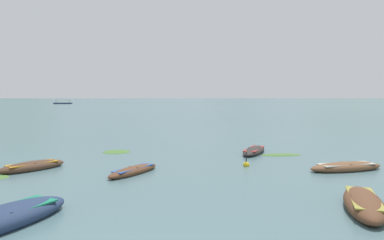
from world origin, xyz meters
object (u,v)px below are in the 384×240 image
(rowboat_5, at_px, (346,167))
(mooring_buoy, at_px, (246,165))
(rowboat_4, at_px, (32,166))
(rowboat_2, at_px, (254,151))
(rowboat_1, at_px, (364,204))
(ferry_0, at_px, (63,103))
(rowboat_0, at_px, (134,171))
(rowboat_3, at_px, (1,219))

(rowboat_5, xyz_separation_m, mooring_buoy, (-5.20, 0.87, -0.08))
(mooring_buoy, bearing_deg, rowboat_4, -173.34)
(rowboat_4, height_order, mooring_buoy, mooring_buoy)
(rowboat_2, distance_m, mooring_buoy, 4.57)
(rowboat_1, height_order, ferry_0, ferry_0)
(rowboat_2, bearing_deg, rowboat_4, -155.49)
(ferry_0, bearing_deg, rowboat_1, -64.08)
(rowboat_2, relative_size, ferry_0, 0.42)
(rowboat_2, height_order, ferry_0, ferry_0)
(rowboat_2, height_order, rowboat_4, rowboat_4)
(rowboat_0, relative_size, rowboat_3, 0.74)
(rowboat_3, bearing_deg, ferry_0, 112.54)
(rowboat_4, bearing_deg, rowboat_0, -7.06)
(rowboat_4, bearing_deg, mooring_buoy, 6.66)
(rowboat_0, height_order, rowboat_4, rowboat_4)
(rowboat_2, relative_size, rowboat_3, 0.88)
(rowboat_1, height_order, mooring_buoy, mooring_buoy)
(rowboat_4, distance_m, ferry_0, 183.22)
(rowboat_2, bearing_deg, ferry_0, 116.94)
(rowboat_3, relative_size, ferry_0, 0.48)
(rowboat_2, height_order, rowboat_3, rowboat_3)
(rowboat_3, height_order, rowboat_5, rowboat_3)
(rowboat_4, bearing_deg, rowboat_1, -21.79)
(rowboat_3, height_order, ferry_0, ferry_0)
(rowboat_5, bearing_deg, ferry_0, 117.32)
(rowboat_0, distance_m, rowboat_2, 9.61)
(rowboat_1, distance_m, rowboat_2, 11.87)
(rowboat_2, xyz_separation_m, rowboat_4, (-12.71, -5.79, 0.01))
(rowboat_5, relative_size, mooring_buoy, 4.86)
(rowboat_3, xyz_separation_m, rowboat_5, (13.69, 8.33, -0.06))
(rowboat_5, distance_m, ferry_0, 189.87)
(rowboat_0, bearing_deg, rowboat_2, 42.49)
(rowboat_0, distance_m, rowboat_4, 5.67)
(ferry_0, bearing_deg, rowboat_4, -67.43)
(rowboat_0, relative_size, rowboat_4, 1.01)
(rowboat_0, distance_m, rowboat_1, 10.51)
(rowboat_4, bearing_deg, ferry_0, 112.57)
(rowboat_4, xyz_separation_m, ferry_0, (-70.33, 169.18, 0.26))
(rowboat_4, distance_m, mooring_buoy, 11.69)
(rowboat_0, xyz_separation_m, mooring_buoy, (5.99, 2.05, -0.06))
(rowboat_0, relative_size, ferry_0, 0.36)
(rowboat_1, bearing_deg, rowboat_4, 158.21)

